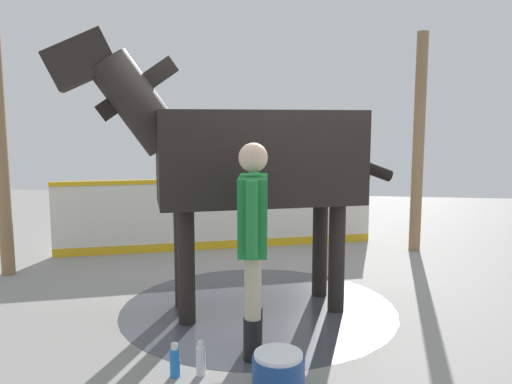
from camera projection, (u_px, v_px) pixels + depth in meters
ground_plane at (274, 301)px, 5.45m from camera, size 16.00×16.00×0.02m
wet_patch at (258, 308)px, 5.23m from camera, size 2.75×2.75×0.00m
barrier_wall at (220, 216)px, 7.62m from camera, size 4.44×1.68×1.05m
roof_post_near at (1, 148)px, 6.17m from camera, size 0.16×0.16×3.10m
roof_post_far at (418, 144)px, 7.35m from camera, size 0.16×0.16×3.10m
horse at (245, 156)px, 4.99m from camera, size 3.21×1.53×2.67m
handler at (253, 234)px, 4.07m from camera, size 0.27×0.68×1.70m
wash_bucket at (278, 375)px, 3.52m from camera, size 0.36×0.36×0.31m
bottle_shampoo at (201, 359)px, 3.82m from camera, size 0.07×0.07×0.26m
bottle_spray at (175, 361)px, 3.80m from camera, size 0.07×0.07×0.26m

